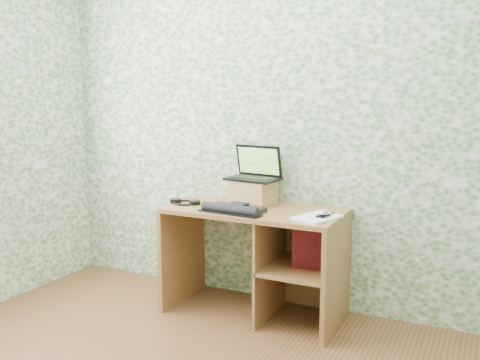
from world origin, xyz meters
The scene contains 10 objects.
wall_back centered at (0.00, 1.75, 1.30)m, with size 3.50×3.50×0.00m, color silver.
desk centered at (0.08, 1.47, 0.48)m, with size 1.20×0.60×0.75m.
riser centered at (-0.08, 1.58, 0.83)m, with size 0.28×0.24×0.17m, color olive.
laptop centered at (-0.08, 1.62, 0.98)m, with size 0.38×0.29×0.24m.
keyboard centered at (-0.08, 1.28, 0.77)m, with size 0.45×0.26×0.06m.
headphones centered at (-0.51, 1.37, 0.76)m, with size 0.24×0.18×0.03m.
notepad centered at (0.47, 1.34, 0.76)m, with size 0.21×0.29×0.01m, color silver.
mouse centered at (0.51, 1.36, 0.78)m, with size 0.06×0.10×0.03m, color silver.
pen centered at (0.53, 1.41, 0.77)m, with size 0.01×0.01×0.13m, color black.
red_box centered at (0.42, 1.44, 0.54)m, with size 0.26×0.08×0.31m, color maroon.
Camera 1 is at (1.47, -1.81, 1.54)m, focal length 40.00 mm.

